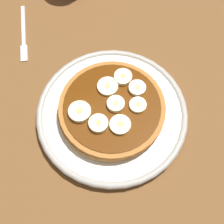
# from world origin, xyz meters

# --- Properties ---
(ground_plane) EXTENTS (1.40, 1.40, 0.03)m
(ground_plane) POSITION_xyz_m (0.00, 0.00, -0.01)
(ground_plane) COLOR brown
(plate) EXTENTS (0.25, 0.25, 0.02)m
(plate) POSITION_xyz_m (0.00, 0.00, 0.01)
(plate) COLOR silver
(plate) RESTS_ON ground_plane
(pancake_stack) EXTENTS (0.18, 0.17, 0.03)m
(pancake_stack) POSITION_xyz_m (-0.00, 0.00, 0.03)
(pancake_stack) COLOR tan
(pancake_stack) RESTS_ON plate
(banana_slice_0) EXTENTS (0.03, 0.03, 0.01)m
(banana_slice_0) POSITION_xyz_m (0.00, -0.01, 0.04)
(banana_slice_0) COLOR #FAEFB8
(banana_slice_0) RESTS_ON pancake_stack
(banana_slice_1) EXTENTS (0.03, 0.03, 0.01)m
(banana_slice_1) POSITION_xyz_m (0.04, -0.03, 0.04)
(banana_slice_1) COLOR #FBE9B8
(banana_slice_1) RESTS_ON pancake_stack
(banana_slice_2) EXTENTS (0.03, 0.03, 0.01)m
(banana_slice_2) POSITION_xyz_m (-0.02, 0.03, 0.05)
(banana_slice_2) COLOR #F8EDB8
(banana_slice_2) RESTS_ON pancake_stack
(banana_slice_3) EXTENTS (0.03, 0.03, 0.01)m
(banana_slice_3) POSITION_xyz_m (0.03, -0.01, 0.04)
(banana_slice_3) COLOR #F3F1C3
(banana_slice_3) RESTS_ON pancake_stack
(banana_slice_4) EXTENTS (0.03, 0.03, 0.01)m
(banana_slice_4) POSITION_xyz_m (-0.01, -0.04, 0.04)
(banana_slice_4) COLOR #F0EDB6
(banana_slice_4) RESTS_ON pancake_stack
(banana_slice_5) EXTENTS (0.03, 0.03, 0.01)m
(banana_slice_5) POSITION_xyz_m (-0.04, 0.00, 0.04)
(banana_slice_5) COLOR #EFEDB6
(banana_slice_5) RESTS_ON pancake_stack
(banana_slice_6) EXTENTS (0.04, 0.04, 0.01)m
(banana_slice_6) POSITION_xyz_m (0.01, 0.05, 0.05)
(banana_slice_6) COLOR #F9E9B6
(banana_slice_6) RESTS_ON pancake_stack
(banana_slice_7) EXTENTS (0.03, 0.03, 0.01)m
(banana_slice_7) POSITION_xyz_m (0.01, -0.05, 0.04)
(banana_slice_7) COLOR #F0E9C5
(banana_slice_7) RESTS_ON pancake_stack
(fork) EXTENTS (0.13, 0.04, 0.01)m
(fork) POSITION_xyz_m (0.22, 0.10, 0.00)
(fork) COLOR silver
(fork) RESTS_ON ground_plane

